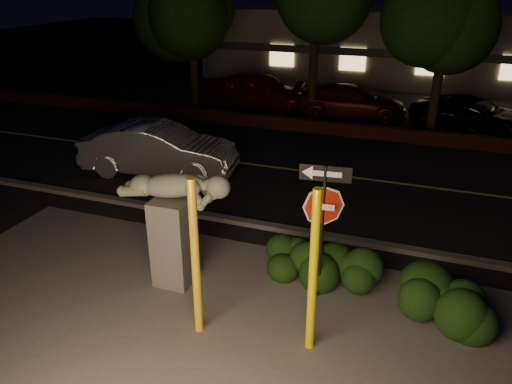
% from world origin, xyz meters
% --- Properties ---
extents(ground, '(90.00, 90.00, 0.00)m').
position_xyz_m(ground, '(0.00, 10.00, 0.00)').
color(ground, black).
rests_on(ground, ground).
extents(patio, '(14.00, 6.00, 0.02)m').
position_xyz_m(patio, '(0.00, -1.00, 0.01)').
color(patio, '#4C4944').
rests_on(patio, ground).
extents(road, '(80.00, 8.00, 0.01)m').
position_xyz_m(road, '(0.00, 7.00, 0.01)').
color(road, black).
rests_on(road, ground).
extents(lane_marking, '(80.00, 0.12, 0.00)m').
position_xyz_m(lane_marking, '(0.00, 7.00, 0.02)').
color(lane_marking, '#B9AB4A').
rests_on(lane_marking, road).
extents(curb, '(80.00, 0.25, 0.12)m').
position_xyz_m(curb, '(0.00, 2.90, 0.06)').
color(curb, '#4C4944').
rests_on(curb, ground).
extents(brick_wall, '(40.00, 0.35, 0.50)m').
position_xyz_m(brick_wall, '(0.00, 11.30, 0.25)').
color(brick_wall, '#491E17').
rests_on(brick_wall, ground).
extents(parking_lot, '(40.00, 12.00, 0.01)m').
position_xyz_m(parking_lot, '(0.00, 17.00, 0.01)').
color(parking_lot, black).
rests_on(parking_lot, ground).
extents(building, '(22.00, 10.20, 4.00)m').
position_xyz_m(building, '(0.00, 24.99, 2.00)').
color(building, '#72685B').
rests_on(building, ground).
extents(yellow_pole_left, '(0.15, 0.15, 2.95)m').
position_xyz_m(yellow_pole_left, '(-0.85, -1.21, 1.48)').
color(yellow_pole_left, yellow).
rests_on(yellow_pole_left, ground).
extents(yellow_pole_right, '(0.15, 0.15, 2.97)m').
position_xyz_m(yellow_pole_right, '(1.11, -0.95, 1.48)').
color(yellow_pole_right, '#FFDE02').
rests_on(yellow_pole_right, ground).
extents(signpost, '(0.93, 0.15, 2.76)m').
position_xyz_m(signpost, '(0.91, 0.54, 1.97)').
color(signpost, black).
rests_on(signpost, ground).
extents(sculpture, '(2.33, 0.74, 2.50)m').
position_xyz_m(sculpture, '(-1.93, 0.02, 1.54)').
color(sculpture, '#4C4944').
rests_on(sculpture, ground).
extents(hedge_center, '(1.97, 0.93, 1.02)m').
position_xyz_m(hedge_center, '(0.33, 1.06, 0.51)').
color(hedge_center, black).
rests_on(hedge_center, ground).
extents(hedge_right, '(1.82, 1.03, 1.17)m').
position_xyz_m(hedge_right, '(1.09, 1.14, 0.58)').
color(hedge_right, black).
rests_on(hedge_right, ground).
extents(hedge_far_right, '(1.75, 1.30, 1.10)m').
position_xyz_m(hedge_far_right, '(3.21, 0.51, 0.55)').
color(hedge_far_right, black).
rests_on(hedge_far_right, ground).
extents(silver_sedan, '(5.05, 2.40, 1.60)m').
position_xyz_m(silver_sedan, '(-5.41, 5.30, 0.80)').
color(silver_sedan, '#B9B8BE').
rests_on(silver_sedan, ground).
extents(parked_car_red, '(4.99, 2.35, 1.65)m').
position_xyz_m(parked_car_red, '(-5.32, 14.39, 0.82)').
color(parked_car_red, '#6F0302').
rests_on(parked_car_red, ground).
extents(parked_car_darkred, '(5.08, 2.63, 1.41)m').
position_xyz_m(parked_car_darkred, '(-1.00, 14.09, 0.70)').
color(parked_car_darkred, '#400F0B').
rests_on(parked_car_darkred, ground).
extents(parked_car_dark, '(5.24, 3.74, 1.33)m').
position_xyz_m(parked_car_dark, '(4.01, 13.74, 0.66)').
color(parked_car_dark, black).
rests_on(parked_car_dark, ground).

